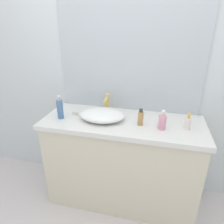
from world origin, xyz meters
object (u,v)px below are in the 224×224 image
object	(u,v)px
soap_dispenser	(188,123)
spray_can	(162,121)
candle_jar	(75,113)
sink_basin	(102,115)
lotion_bottle	(141,118)
perfume_bottle	(60,108)

from	to	relation	value
soap_dispenser	spray_can	bearing A→B (deg)	-168.68
spray_can	candle_jar	distance (m)	0.80
sink_basin	candle_jar	xyz separation A→B (m)	(-0.27, 0.04, -0.03)
lotion_bottle	sink_basin	bearing A→B (deg)	175.75
perfume_bottle	spray_can	world-z (taller)	perfume_bottle
lotion_bottle	candle_jar	xyz separation A→B (m)	(-0.61, 0.07, -0.05)
sink_basin	spray_can	bearing A→B (deg)	-6.26
sink_basin	lotion_bottle	distance (m)	0.34
sink_basin	soap_dispenser	distance (m)	0.71
lotion_bottle	perfume_bottle	size ratio (longest dim) A/B	0.65
lotion_bottle	spray_can	distance (m)	0.18
perfume_bottle	spray_can	xyz separation A→B (m)	(0.88, 0.01, -0.03)
spray_can	lotion_bottle	bearing A→B (deg)	169.87
sink_basin	perfume_bottle	bearing A→B (deg)	-170.18
perfume_bottle	spray_can	distance (m)	0.88
soap_dispenser	spray_can	world-z (taller)	spray_can
lotion_bottle	candle_jar	bearing A→B (deg)	173.80
soap_dispenser	perfume_bottle	xyz separation A→B (m)	(-1.08, -0.05, 0.03)
sink_basin	soap_dispenser	size ratio (longest dim) A/B	2.76
lotion_bottle	spray_can	xyz separation A→B (m)	(0.17, -0.03, 0.01)
lotion_bottle	spray_can	bearing A→B (deg)	-10.13
soap_dispenser	perfume_bottle	size ratio (longest dim) A/B	0.66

